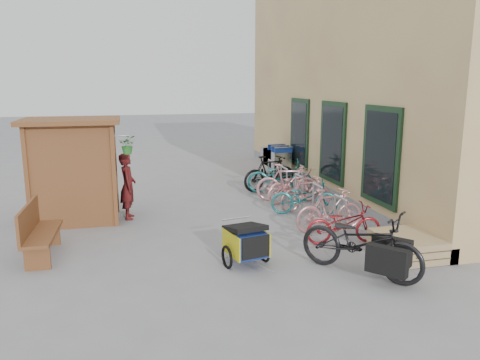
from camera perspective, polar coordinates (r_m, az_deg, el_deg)
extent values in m
plane|color=gray|center=(9.50, -0.77, -7.87)|extent=(80.00, 80.00, 0.00)
cube|color=#DBC07D|center=(15.73, 19.41, 12.25)|extent=(6.00, 13.00, 7.00)
cube|color=gray|center=(14.67, 8.91, -0.34)|extent=(0.18, 13.00, 0.30)
cube|color=black|center=(10.84, 16.76, 2.82)|extent=(0.06, 1.50, 2.20)
cube|color=black|center=(10.83, 16.62, 2.82)|extent=(0.02, 1.25, 1.95)
cube|color=black|center=(13.03, 11.20, 4.53)|extent=(0.06, 1.50, 2.20)
cube|color=black|center=(13.02, 11.08, 4.53)|extent=(0.02, 1.25, 1.95)
cube|color=black|center=(15.32, 7.26, 5.72)|extent=(0.06, 1.50, 2.20)
cube|color=black|center=(15.31, 7.15, 5.71)|extent=(0.02, 1.25, 1.95)
cube|color=brown|center=(10.96, -24.53, -0.05)|extent=(0.09, 0.09, 2.30)
cube|color=brown|center=(10.76, -15.09, 0.42)|extent=(0.09, 0.09, 2.30)
cube|color=brown|center=(12.22, -23.45, 1.17)|extent=(0.09, 0.09, 2.30)
cube|color=brown|center=(12.04, -14.99, 1.60)|extent=(0.09, 0.09, 2.30)
cube|color=brown|center=(11.58, -23.82, 0.60)|extent=(0.05, 1.30, 2.30)
cube|color=brown|center=(10.85, -19.84, 0.22)|extent=(1.80, 0.05, 2.30)
cube|color=brown|center=(12.07, -19.26, 1.36)|extent=(1.80, 0.05, 2.30)
cube|color=brown|center=(11.31, -19.95, 6.80)|extent=(2.15, 1.65, 0.10)
cube|color=brown|center=(11.53, -20.44, -0.45)|extent=(1.30, 1.15, 0.04)
cube|color=brown|center=(11.43, -20.65, 2.49)|extent=(1.30, 1.15, 0.04)
cylinder|color=#A5A8AD|center=(10.63, -14.38, 5.23)|extent=(0.36, 0.02, 0.02)
imported|color=#276B25|center=(10.65, -13.51, 4.20)|extent=(0.38, 0.33, 0.42)
cylinder|color=#A5A8AD|center=(9.90, 12.69, -4.79)|extent=(0.05, 0.05, 0.84)
cylinder|color=#A5A8AD|center=(10.33, 11.46, -4.04)|extent=(0.05, 0.05, 0.84)
cylinder|color=#A5A8AD|center=(10.01, 12.16, -2.10)|extent=(0.05, 0.50, 0.05)
cylinder|color=#A5A8AD|center=(10.94, 9.90, -3.08)|extent=(0.05, 0.05, 0.84)
cylinder|color=#A5A8AD|center=(11.39, 8.90, -2.46)|extent=(0.05, 0.05, 0.84)
cylinder|color=#A5A8AD|center=(11.07, 9.46, -0.66)|extent=(0.05, 0.50, 0.05)
cylinder|color=#A5A8AD|center=(12.02, 7.62, -1.67)|extent=(0.05, 0.05, 0.84)
cylinder|color=#A5A8AD|center=(12.47, 6.78, -1.16)|extent=(0.05, 0.05, 0.84)
cylinder|color=#A5A8AD|center=(12.15, 7.24, 0.52)|extent=(0.05, 0.50, 0.05)
cylinder|color=#A5A8AD|center=(13.11, 5.71, -0.49)|extent=(0.05, 0.05, 0.84)
cylinder|color=#A5A8AD|center=(13.57, 5.01, -0.06)|extent=(0.05, 0.05, 0.84)
cylinder|color=#A5A8AD|center=(13.26, 5.39, 1.50)|extent=(0.05, 0.50, 0.05)
cylinder|color=#A5A8AD|center=(14.22, 4.10, 0.50)|extent=(0.05, 0.05, 0.84)
cylinder|color=#A5A8AD|center=(14.69, 3.50, 0.87)|extent=(0.05, 0.05, 0.84)
cylinder|color=#A5A8AD|center=(14.38, 3.82, 2.33)|extent=(0.05, 0.50, 0.05)
cube|color=tan|center=(9.40, 19.60, -8.33)|extent=(1.00, 1.20, 0.12)
cube|color=tan|center=(9.36, 19.66, -7.53)|extent=(1.00, 1.20, 0.12)
cube|color=tan|center=(9.32, 19.72, -6.71)|extent=(1.00, 1.20, 0.12)
cube|color=brown|center=(9.45, -22.97, -6.05)|extent=(0.53, 1.63, 0.06)
cube|color=brown|center=(9.41, -24.41, -4.34)|extent=(0.10, 1.62, 0.54)
cube|color=brown|center=(8.92, -23.48, -8.75)|extent=(0.43, 0.08, 0.43)
cube|color=brown|center=(10.13, -22.31, -6.23)|extent=(0.43, 0.08, 0.43)
cube|color=silver|center=(15.89, 4.75, 2.55)|extent=(0.60, 0.93, 0.57)
cube|color=#1A3DAA|center=(15.39, 5.33, 3.69)|extent=(0.60, 0.04, 0.20)
cylinder|color=silver|center=(15.35, 5.38, 3.95)|extent=(0.64, 0.04, 0.04)
cylinder|color=black|center=(15.56, 4.32, 0.15)|extent=(0.04, 0.13, 0.13)
cube|color=silver|center=(16.25, 4.32, 2.77)|extent=(0.60, 0.93, 0.57)
cube|color=#1A3DAA|center=(15.75, 4.87, 3.88)|extent=(0.60, 0.04, 0.20)
cylinder|color=silver|center=(15.71, 4.92, 4.14)|extent=(0.64, 0.04, 0.04)
cylinder|color=black|center=(15.92, 3.89, 0.42)|extent=(0.04, 0.13, 0.13)
cube|color=silver|center=(16.61, 3.91, 2.97)|extent=(0.60, 0.93, 0.57)
cube|color=#1A3DAA|center=(16.11, 4.44, 4.06)|extent=(0.60, 0.04, 0.20)
cylinder|color=silver|center=(16.07, 4.48, 4.32)|extent=(0.64, 0.04, 0.04)
cylinder|color=black|center=(16.28, 3.48, 0.68)|extent=(0.04, 0.13, 0.13)
cube|color=navy|center=(8.38, 0.73, -7.59)|extent=(0.68, 0.82, 0.42)
cube|color=gold|center=(8.26, -1.10, -7.88)|extent=(0.17, 0.72, 0.42)
cube|color=gold|center=(8.50, 2.51, -7.30)|extent=(0.17, 0.72, 0.42)
cube|color=black|center=(8.05, 1.94, -8.22)|extent=(0.51, 0.13, 0.39)
cube|color=black|center=(8.33, 0.60, -5.84)|extent=(0.73, 0.80, 0.21)
torus|color=black|center=(8.31, -1.61, -9.39)|extent=(0.13, 0.42, 0.42)
torus|color=black|center=(8.61, 2.98, -8.62)|extent=(0.13, 0.42, 0.42)
cylinder|color=#B7B7BC|center=(7.94, 2.73, -10.43)|extent=(0.15, 0.61, 0.03)
cylinder|color=#B7B7BC|center=(8.62, -0.43, -4.69)|extent=(0.58, 0.14, 0.03)
imported|color=black|center=(8.17, 14.47, -7.36)|extent=(1.94, 2.16, 1.14)
cube|color=black|center=(7.81, 17.46, -9.37)|extent=(0.55, 0.62, 0.45)
cube|color=black|center=(8.28, 18.00, -8.17)|extent=(0.55, 0.62, 0.45)
cube|color=#EE4416|center=(8.03, 17.76, -8.42)|extent=(0.21, 0.22, 0.12)
imported|color=maroon|center=(11.38, -13.52, -0.75)|extent=(0.40, 0.59, 1.58)
imported|color=maroon|center=(9.68, 12.54, -5.22)|extent=(1.61, 0.69, 0.82)
imported|color=pink|center=(10.36, 10.90, -3.63)|extent=(1.62, 0.55, 0.96)
imported|color=#1C6E72|center=(11.60, 7.87, -2.10)|extent=(1.74, 1.02, 0.87)
imported|color=pink|center=(11.94, 8.10, -1.64)|extent=(1.54, 0.66, 0.90)
imported|color=pink|center=(12.81, 6.59, -0.62)|extent=(1.86, 1.16, 0.92)
imported|color=pink|center=(12.81, 5.87, -0.32)|extent=(1.80, 0.94, 1.04)
imported|color=#1C6E72|center=(13.71, 4.91, 0.41)|extent=(2.02, 1.23, 1.00)
imported|color=black|center=(14.10, 3.65, 0.88)|extent=(1.84, 0.93, 1.07)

